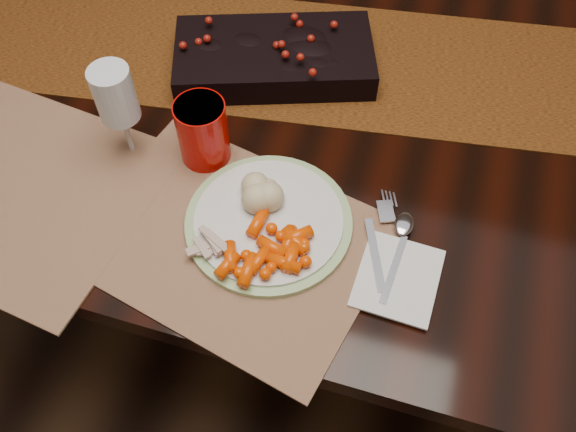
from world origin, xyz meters
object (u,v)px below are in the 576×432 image
(baby_carrots, at_px, (261,249))
(red_cup, at_px, (203,132))
(placemat_main, at_px, (231,241))
(mashed_potatoes, at_px, (256,184))
(wine_glass, at_px, (121,114))
(centerpiece, at_px, (274,54))
(dinner_plate, at_px, (269,221))
(turkey_shreds, at_px, (206,240))
(dining_table, at_px, (317,214))
(napkin, at_px, (398,278))

(baby_carrots, bearing_deg, red_cup, 132.51)
(placemat_main, height_order, mashed_potatoes, mashed_potatoes)
(placemat_main, relative_size, red_cup, 3.94)
(wine_glass, bearing_deg, centerpiece, 56.30)
(dinner_plate, bearing_deg, centerpiece, 105.97)
(turkey_shreds, xyz_separation_m, wine_glass, (-0.19, 0.14, 0.06))
(red_cup, bearing_deg, turkey_shreds, -68.59)
(dining_table, distance_m, dinner_plate, 0.48)
(turkey_shreds, height_order, red_cup, red_cup)
(dinner_plate, xyz_separation_m, wine_glass, (-0.26, 0.08, 0.08))
(dinner_plate, bearing_deg, dining_table, 87.29)
(dining_table, bearing_deg, turkey_shreds, -103.86)
(dining_table, xyz_separation_m, napkin, (0.19, -0.33, 0.38))
(red_cup, bearing_deg, centerpiece, 78.59)
(napkin, bearing_deg, centerpiece, 131.94)
(mashed_potatoes, bearing_deg, dinner_plate, -52.09)
(red_cup, height_order, wine_glass, wine_glass)
(wine_glass, bearing_deg, dinner_plate, -16.30)
(turkey_shreds, bearing_deg, dinner_plate, 42.05)
(wine_glass, bearing_deg, turkey_shreds, -37.33)
(centerpiece, distance_m, placemat_main, 0.38)
(turkey_shreds, bearing_deg, mashed_potatoes, 68.29)
(dining_table, relative_size, dinner_plate, 7.04)
(wine_glass, bearing_deg, red_cup, 11.40)
(napkin, height_order, red_cup, red_cup)
(red_cup, bearing_deg, placemat_main, -57.08)
(red_cup, distance_m, wine_glass, 0.13)
(mashed_potatoes, bearing_deg, centerpiece, 102.26)
(dining_table, xyz_separation_m, wine_glass, (-0.28, -0.21, 0.46))
(centerpiece, bearing_deg, placemat_main, -82.62)
(baby_carrots, bearing_deg, wine_glass, 153.19)
(turkey_shreds, bearing_deg, napkin, 6.15)
(dining_table, bearing_deg, centerpiece, 159.67)
(placemat_main, height_order, dinner_plate, dinner_plate)
(centerpiece, relative_size, dinner_plate, 1.39)
(placemat_main, distance_m, napkin, 0.25)
(dining_table, relative_size, wine_glass, 10.28)
(baby_carrots, xyz_separation_m, napkin, (0.20, 0.02, -0.02))
(dinner_plate, relative_size, baby_carrots, 2.17)
(turkey_shreds, bearing_deg, baby_carrots, 4.96)
(centerpiece, xyz_separation_m, wine_glass, (-0.17, -0.25, 0.05))
(turkey_shreds, distance_m, wine_glass, 0.25)
(centerpiece, xyz_separation_m, placemat_main, (0.05, -0.38, -0.04))
(placemat_main, bearing_deg, napkin, 14.75)
(baby_carrots, bearing_deg, dining_table, 89.01)
(dining_table, bearing_deg, red_cup, -129.33)
(mashed_potatoes, xyz_separation_m, red_cup, (-0.11, 0.06, 0.02))
(placemat_main, xyz_separation_m, dinner_plate, (0.05, 0.04, 0.01))
(mashed_potatoes, xyz_separation_m, turkey_shreds, (-0.04, -0.11, -0.02))
(centerpiece, height_order, turkey_shreds, centerpiece)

